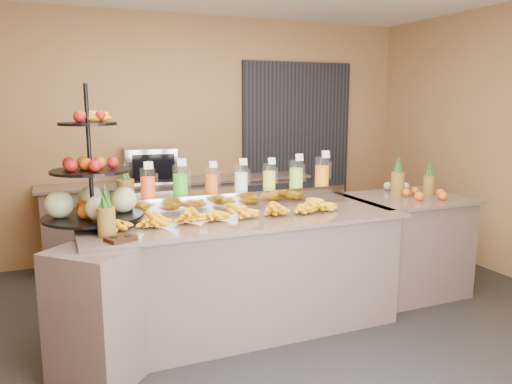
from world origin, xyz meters
TOP-DOWN VIEW (x-y plane):
  - ground at (0.00, 0.00)m, footprint 6.00×6.00m
  - room_envelope at (0.19, 0.79)m, footprint 6.04×5.02m
  - buffet_counter at (-0.12, 0.26)m, footprint 2.75×1.25m
  - right_counter at (1.70, 0.40)m, footprint 1.08×0.88m
  - back_ledge at (0.00, 2.25)m, footprint 3.10×0.55m
  - pitcher_tray at (0.10, 0.58)m, footprint 1.85×0.30m
  - juice_pitcher_orange_a at (-0.68, 0.58)m, footprint 0.12×0.12m
  - juice_pitcher_green at (-0.42, 0.58)m, footprint 0.12×0.13m
  - juice_pitcher_orange_b at (-0.16, 0.58)m, footprint 0.11×0.11m
  - juice_pitcher_milk at (0.10, 0.58)m, footprint 0.11×0.12m
  - juice_pitcher_lemon at (0.36, 0.58)m, footprint 0.11×0.12m
  - juice_pitcher_lime at (0.62, 0.58)m, footprint 0.12×0.13m
  - juice_pitcher_orange_c at (0.88, 0.58)m, footprint 0.13×0.13m
  - banana_heap at (-0.13, 0.21)m, footprint 1.86×0.17m
  - fruit_stand at (-1.06, 0.43)m, footprint 0.91×0.91m
  - condiment_caddy at (-0.99, -0.11)m, footprint 0.21×0.19m
  - pineapple_left_a at (-1.05, 0.03)m, footprint 0.12×0.12m
  - pineapple_left_b at (-0.82, 0.78)m, footprint 0.14×0.14m
  - right_fruit_pile at (1.81, 0.38)m, footprint 0.41×0.39m
  - oven_warmer at (-0.34, 2.25)m, footprint 0.59×0.44m

SIDE VIEW (x-z plane):
  - ground at x=0.00m, z-range 0.00..0.00m
  - buffet_counter at x=-0.12m, z-range 0.00..0.93m
  - back_ledge at x=0.00m, z-range 0.00..0.93m
  - right_counter at x=1.70m, z-range 0.00..0.93m
  - condiment_caddy at x=-0.99m, z-range 0.93..0.96m
  - banana_heap at x=-0.13m, z-range 0.92..1.07m
  - right_fruit_pile at x=1.81m, z-range 0.89..1.11m
  - pitcher_tray at x=0.10m, z-range 0.93..1.08m
  - pineapple_left_a at x=-1.05m, z-range 0.88..1.24m
  - pineapple_left_b at x=-0.82m, z-range 0.88..1.30m
  - oven_warmer at x=-0.34m, z-range 0.93..1.30m
  - juice_pitcher_orange_b at x=-0.16m, z-range 1.04..1.30m
  - juice_pitcher_lemon at x=0.36m, z-range 1.04..1.31m
  - juice_pitcher_milk at x=0.10m, z-range 1.04..1.31m
  - juice_pitcher_orange_a at x=-0.68m, z-range 1.03..1.32m
  - juice_pitcher_lime at x=0.62m, z-range 1.03..1.33m
  - fruit_stand at x=-1.06m, z-range 0.68..1.68m
  - juice_pitcher_green at x=-0.42m, z-range 1.03..1.33m
  - juice_pitcher_orange_c at x=0.88m, z-range 1.03..1.34m
  - room_envelope at x=0.19m, z-range 0.47..3.29m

